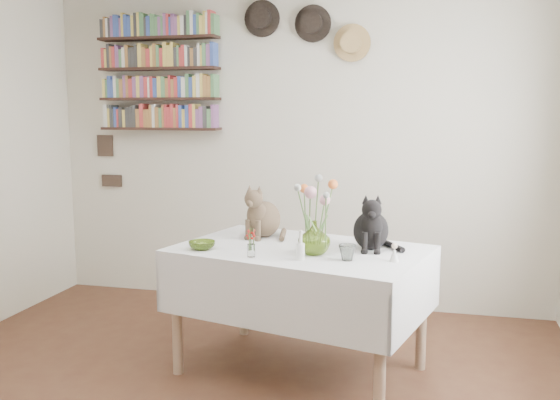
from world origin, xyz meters
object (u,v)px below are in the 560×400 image
(tabby_cat, at_px, (264,209))
(black_cat, at_px, (371,220))
(dining_table, at_px, (301,279))
(bookshelf_unit, at_px, (159,74))
(flower_vase, at_px, (314,238))

(tabby_cat, distance_m, black_cat, 0.72)
(dining_table, height_order, bookshelf_unit, bookshelf_unit)
(flower_vase, bearing_deg, bookshelf_unit, 138.28)
(flower_vase, height_order, bookshelf_unit, bookshelf_unit)
(dining_table, bearing_deg, bookshelf_unit, 139.17)
(black_cat, relative_size, bookshelf_unit, 0.34)
(tabby_cat, xyz_separation_m, flower_vase, (0.41, -0.41, -0.08))
(tabby_cat, relative_size, black_cat, 1.03)
(flower_vase, bearing_deg, dining_table, 128.28)
(tabby_cat, xyz_separation_m, bookshelf_unit, (-1.14, 0.97, 0.91))
(black_cat, xyz_separation_m, flower_vase, (-0.29, -0.22, -0.07))
(bookshelf_unit, bearing_deg, black_cat, -32.27)
(dining_table, height_order, black_cat, black_cat)
(black_cat, height_order, flower_vase, black_cat)
(dining_table, distance_m, flower_vase, 0.33)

